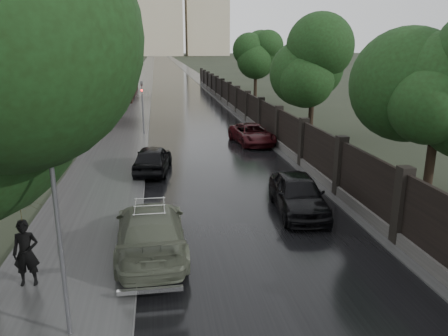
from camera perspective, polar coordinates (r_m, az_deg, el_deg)
road at (r=197.58m, az=-7.97°, el=13.66°), size 8.00×420.00×0.02m
sidewalk_left at (r=197.57m, az=-9.76°, el=13.60°), size 4.00×420.00×0.16m
verge_right at (r=197.74m, az=-6.33°, el=13.72°), size 3.00×420.00×0.08m
fence_right at (r=40.59m, az=2.54°, el=7.96°), size 0.45×75.72×2.70m
tree_left_far at (r=37.77m, az=-16.39°, el=13.23°), size 4.25×4.25×7.39m
tree_right_a at (r=18.86m, az=26.40°, el=9.53°), size 4.08×4.08×7.01m
tree_right_b at (r=31.37m, az=11.61°, el=12.63°), size 4.08×4.08×7.01m
tree_right_c at (r=48.67m, az=4.18°, el=13.87°), size 4.08×4.08×7.01m
lamp_post at (r=9.95m, az=-20.79°, el=-7.69°), size 0.25×0.12×5.11m
traffic_light at (r=32.71m, az=-10.61°, el=8.30°), size 0.16×0.32×4.00m
brick_building at (r=61.36m, az=-23.79°, el=17.74°), size 24.00×18.00×20.00m
volga_sedan at (r=14.25m, az=-9.55°, el=-7.99°), size 2.32×5.40×1.55m
hatchback_left at (r=23.22m, az=-9.30°, el=1.21°), size 2.27×4.45×1.45m
car_right_near at (r=17.62m, az=9.63°, el=-3.33°), size 2.15×4.66×1.55m
car_right_far at (r=29.78m, az=3.68°, el=4.45°), size 2.78×5.04×1.34m
pedestrian_umbrella at (r=12.66m, az=-24.96°, el=-5.94°), size 1.09×1.11×2.91m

